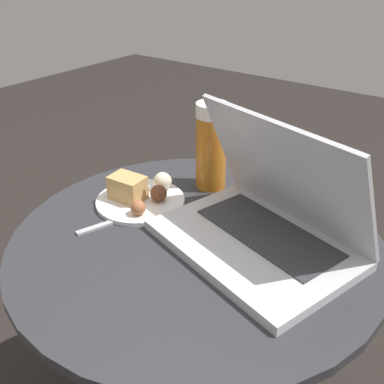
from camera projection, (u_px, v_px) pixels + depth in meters
table at (196, 302)px, 0.91m from camera, size 0.68×0.68×0.56m
laptop at (264, 221)px, 0.78m from camera, size 0.39×0.32×0.24m
beer_glass at (211, 146)px, 0.95m from camera, size 0.07×0.07×0.19m
snack_plate at (140, 195)px, 0.93m from camera, size 0.18×0.18×0.06m
fork at (132, 215)px, 0.89m from camera, size 0.08×0.19×0.00m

